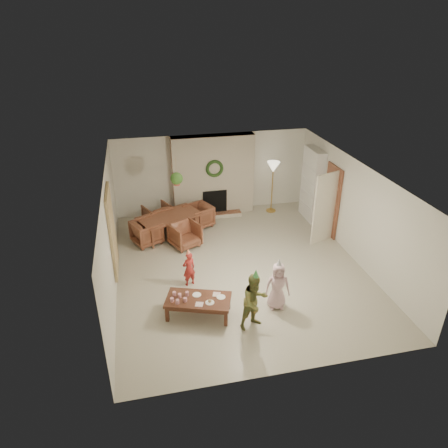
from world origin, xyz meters
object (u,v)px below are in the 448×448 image
object	(u,v)px
child_plaid	(255,301)
child_pink	(278,286)
dining_chair_left	(147,232)
child_red	(189,269)
dining_table	(171,226)
dining_chair_near	(185,235)
dining_chair_right	(198,216)
dining_chair_far	(158,215)
coffee_table_top	(198,300)

from	to	relation	value
child_plaid	child_pink	world-z (taller)	child_plaid
dining_chair_left	child_red	distance (m)	2.37
dining_table	dining_chair_near	xyz separation A→B (m)	(0.32, -0.69, 0.03)
dining_chair_right	dining_chair_near	bearing A→B (deg)	-51.34
dining_table	dining_chair_far	xyz separation A→B (m)	(-0.32, 0.69, 0.03)
coffee_table_top	child_pink	world-z (taller)	child_pink
coffee_table_top	child_pink	bearing A→B (deg)	15.51
dining_chair_right	child_pink	size ratio (longest dim) A/B	0.68
dining_chair_right	child_plaid	distance (m)	4.65
dining_chair_far	dining_table	bearing A→B (deg)	90.00
coffee_table_top	dining_table	bearing A→B (deg)	112.01
dining_table	dining_chair_left	bearing A→B (deg)	-180.00
dining_table	dining_chair_right	xyz separation A→B (m)	(0.86, 0.40, 0.03)
child_red	child_pink	bearing A→B (deg)	125.24
dining_table	child_pink	world-z (taller)	child_pink
dining_chair_near	dining_chair_far	bearing A→B (deg)	90.00
dining_chair_right	coffee_table_top	bearing A→B (deg)	-33.96
dining_chair_near	dining_chair_far	xyz separation A→B (m)	(-0.63, 1.38, 0.00)
dining_chair_far	dining_chair_right	bearing A→B (deg)	141.34
dining_chair_right	child_red	distance (m)	3.00
dining_table	dining_chair_far	distance (m)	0.76
child_plaid	child_pink	distance (m)	0.81
dining_chair_far	child_pink	size ratio (longest dim) A/B	0.68
dining_chair_far	dining_chair_left	bearing A→B (deg)	45.00
dining_chair_left	child_pink	world-z (taller)	child_pink
child_pink	dining_chair_near	bearing A→B (deg)	127.06
child_red	coffee_table_top	bearing A→B (deg)	72.35
child_red	dining_table	bearing A→B (deg)	-105.47
child_red	child_plaid	xyz separation A→B (m)	(1.07, -1.71, 0.18)
dining_chair_near	dining_table	bearing A→B (deg)	90.00
child_pink	dining_chair_left	bearing A→B (deg)	136.79
dining_table	child_red	size ratio (longest dim) A/B	2.00
coffee_table_top	child_red	xyz separation A→B (m)	(-0.03, 1.13, 0.05)
dining_table	child_plaid	xyz separation A→B (m)	(1.24, -4.23, 0.31)
dining_chair_right	coffee_table_top	world-z (taller)	dining_chair_right
dining_chair_right	child_plaid	xyz separation A→B (m)	(0.38, -4.63, 0.27)
dining_chair_near	child_red	distance (m)	1.84
dining_chair_right	coffee_table_top	size ratio (longest dim) A/B	0.55
dining_chair_near	dining_chair_far	size ratio (longest dim) A/B	1.00
child_plaid	dining_chair_far	bearing A→B (deg)	88.70
dining_chair_right	coffee_table_top	distance (m)	4.10
child_plaid	dining_chair_left	bearing A→B (deg)	97.38
child_red	child_plaid	distance (m)	2.03
dining_table	child_plaid	bearing A→B (deg)	-98.34
coffee_table_top	dining_chair_left	bearing A→B (deg)	123.83
dining_chair_left	child_pink	bearing A→B (deg)	-167.76
dining_chair_near	coffee_table_top	distance (m)	2.96
dining_chair_right	child_plaid	size ratio (longest dim) A/B	0.60
dining_chair_far	child_pink	bearing A→B (deg)	91.74
dining_chair_near	child_plaid	world-z (taller)	child_plaid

